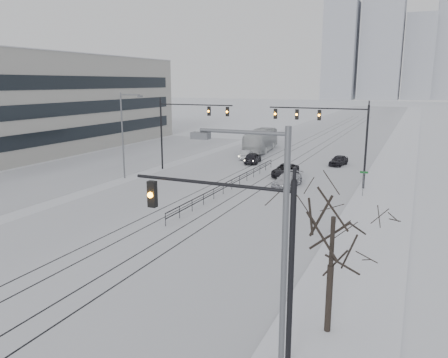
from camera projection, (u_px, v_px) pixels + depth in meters
road at (307, 148)px, 68.49m from camera, size 22.00×260.00×0.02m
sidewalk_east at (399, 153)px, 63.09m from camera, size 5.00×260.00×0.16m
curb at (381, 152)px, 64.07m from camera, size 0.10×260.00×0.12m
parking_strip at (100, 165)px, 54.20m from camera, size 14.00×60.00×0.03m
tram_rails at (266, 170)px, 50.67m from camera, size 5.30×180.00×0.01m
skyline at (407, 46)px, 250.16m from camera, size 96.00×48.00×72.00m
traffic_mast_near at (246, 244)px, 15.09m from camera, size 6.10×0.37×7.00m
traffic_mast_ne at (331, 128)px, 41.71m from camera, size 9.60×0.37×8.00m
traffic_mast_nw at (184, 123)px, 49.30m from camera, size 9.10×0.37×8.00m
street_light_east at (273, 269)px, 11.51m from camera, size 2.73×0.25×9.00m
street_light_west at (125, 130)px, 45.51m from camera, size 2.73×0.25×9.00m
bare_tree at (333, 229)px, 16.82m from camera, size 4.40×4.40×6.10m
median_fence at (232, 184)px, 41.65m from camera, size 0.06×24.00×1.00m
street_sign at (364, 180)px, 38.49m from camera, size 0.70×0.06×2.40m
sedan_sb_inner at (253, 158)px, 55.14m from camera, size 2.18×4.27×1.39m
sedan_sb_outer at (246, 155)px, 58.17m from camera, size 1.95×3.90×1.23m
sedan_nb_front at (285, 170)px, 47.51m from camera, size 2.25×4.75×1.31m
sedan_nb_right at (287, 180)px, 42.74m from camera, size 2.41×4.69×1.30m
sedan_nb_far at (339, 160)px, 53.68m from camera, size 2.11×3.90×1.26m
box_truck at (261, 141)px, 64.46m from camera, size 3.85×11.59×3.17m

